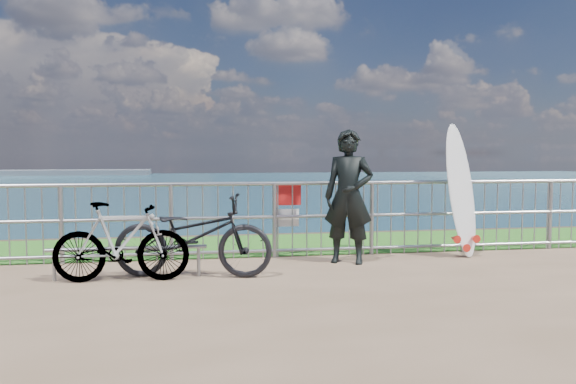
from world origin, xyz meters
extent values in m
plane|color=#286E1E|center=(0.00, 2.70, 0.01)|extent=(120.00, 120.00, 0.00)
cube|color=brown|center=(0.00, 3.90, -2.50)|extent=(120.00, 0.30, 5.00)
plane|color=#204C60|center=(0.00, 90.00, -5.00)|extent=(260.00, 260.00, 0.00)
cube|color=#565E68|center=(-50.00, 168.00, -4.25)|extent=(70.00, 12.00, 1.50)
cylinder|color=gray|center=(0.00, 1.60, 1.10)|extent=(10.00, 0.06, 0.06)
cylinder|color=gray|center=(0.00, 1.60, 0.61)|extent=(10.00, 0.05, 0.05)
cylinder|color=gray|center=(0.00, 1.60, 0.10)|extent=(10.00, 0.05, 0.05)
cylinder|color=gray|center=(-3.50, 1.60, 0.55)|extent=(0.06, 0.06, 1.10)
cylinder|color=gray|center=(-2.00, 1.60, 0.55)|extent=(0.06, 0.06, 1.10)
cylinder|color=gray|center=(-0.50, 1.60, 0.55)|extent=(0.06, 0.06, 1.10)
cylinder|color=gray|center=(1.00, 1.60, 0.55)|extent=(0.06, 0.06, 1.10)
cylinder|color=gray|center=(2.50, 1.60, 0.55)|extent=(0.06, 0.06, 1.10)
cylinder|color=gray|center=(4.00, 1.60, 0.55)|extent=(0.06, 0.06, 1.10)
cube|color=red|center=(-0.30, 1.66, 0.92)|extent=(0.42, 0.02, 0.30)
cube|color=white|center=(-0.30, 1.66, 0.92)|extent=(0.38, 0.01, 0.08)
cube|color=white|center=(-0.30, 1.66, 0.58)|extent=(0.36, 0.02, 0.26)
imported|color=black|center=(0.47, 1.01, 0.94)|extent=(0.81, 0.69, 1.88)
ellipsoid|color=white|center=(2.28, 1.27, 1.00)|extent=(0.66, 0.63, 2.01)
cone|color=red|center=(2.13, 1.15, 0.28)|extent=(0.12, 0.22, 0.12)
cone|color=red|center=(2.43, 1.15, 0.28)|extent=(0.12, 0.22, 0.12)
cone|color=red|center=(2.28, 1.15, 0.15)|extent=(0.12, 0.22, 0.12)
imported|color=black|center=(-1.69, 0.45, 0.52)|extent=(2.08, 1.07, 1.04)
imported|color=black|center=(-2.54, 0.33, 0.48)|extent=(1.63, 0.53, 0.97)
cylinder|color=gray|center=(-2.49, 0.50, 0.38)|extent=(1.93, 0.05, 0.05)
cylinder|color=gray|center=(-3.35, 0.50, 0.19)|extent=(0.04, 0.04, 0.38)
cylinder|color=gray|center=(-1.62, 0.50, 0.19)|extent=(0.04, 0.04, 0.38)
camera|label=1|loc=(-1.66, -6.58, 1.55)|focal=35.00mm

